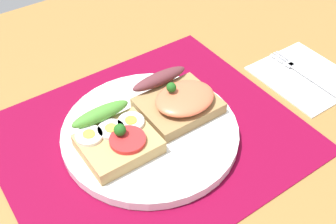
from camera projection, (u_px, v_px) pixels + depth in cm
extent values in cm
cube|color=olive|center=(151.00, 145.00, 58.54)|extent=(120.00, 90.00, 3.20)
cube|color=maroon|center=(150.00, 136.00, 57.33)|extent=(40.02, 34.35, 0.30)
cylinder|color=white|center=(150.00, 132.00, 56.74)|extent=(24.33, 24.33, 1.43)
cube|color=tan|center=(119.00, 144.00, 52.90)|extent=(9.44, 8.09, 1.95)
cylinder|color=red|center=(128.00, 140.00, 51.70)|extent=(4.65, 4.65, 0.60)
ellipsoid|color=#47892F|center=(101.00, 114.00, 54.24)|extent=(8.31, 2.20, 1.80)
sphere|color=#1E5919|center=(120.00, 130.00, 51.43)|extent=(1.60, 1.60, 1.60)
cylinder|color=white|center=(89.00, 136.00, 52.28)|extent=(3.51, 3.51, 0.50)
cylinder|color=yellow|center=(89.00, 134.00, 52.05)|extent=(1.58, 1.58, 0.16)
cylinder|color=white|center=(111.00, 130.00, 53.07)|extent=(3.51, 3.51, 0.50)
cylinder|color=yellow|center=(111.00, 128.00, 52.84)|extent=(1.58, 1.58, 0.16)
cylinder|color=white|center=(131.00, 122.00, 54.08)|extent=(3.51, 3.51, 0.50)
cylinder|color=yellow|center=(131.00, 120.00, 53.86)|extent=(1.58, 1.58, 0.16)
cube|color=olive|center=(178.00, 106.00, 58.31)|extent=(10.63, 8.71, 1.72)
ellipsoid|color=#E16541|center=(183.00, 96.00, 57.07)|extent=(8.72, 6.97, 1.82)
ellipsoid|color=#5C2A2F|center=(159.00, 79.00, 59.92)|extent=(9.04, 2.20, 1.80)
sphere|color=#1E5919|center=(171.00, 87.00, 56.01)|extent=(1.40, 1.40, 1.40)
cube|color=white|center=(305.00, 76.00, 66.89)|extent=(13.14, 14.52, 0.60)
cube|color=#B7B7BC|center=(316.00, 81.00, 65.18)|extent=(0.80, 11.26, 0.32)
cube|color=#B7B7BC|center=(288.00, 63.00, 68.64)|extent=(1.50, 1.20, 0.32)
cube|color=#B7B7BC|center=(277.00, 58.00, 69.56)|extent=(0.32, 2.80, 0.32)
cube|color=#B7B7BC|center=(280.00, 57.00, 69.83)|extent=(0.32, 2.80, 0.32)
cube|color=#B7B7BC|center=(282.00, 56.00, 70.10)|extent=(0.32, 2.80, 0.32)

